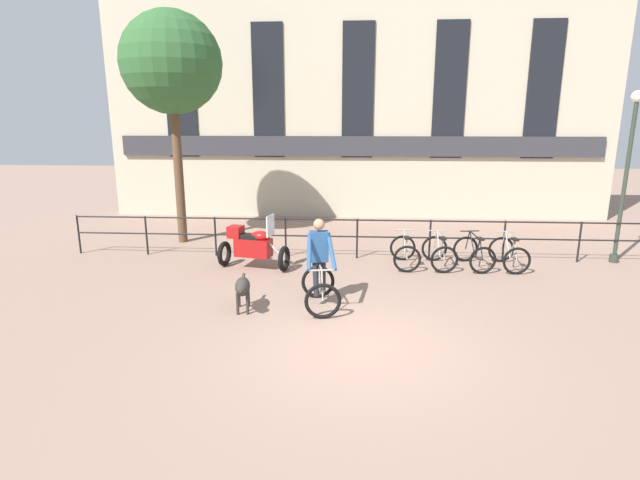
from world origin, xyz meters
name	(u,v)px	position (x,y,z in m)	size (l,w,h in m)	color
ground_plane	(359,346)	(0.00, 0.00, 0.00)	(60.00, 60.00, 0.00)	#8E7060
canal_railing	(357,232)	(0.00, 5.20, 0.71)	(15.05, 0.05, 1.05)	black
building_facade	(358,104)	(0.00, 10.99, 4.06)	(18.00, 0.72, 8.16)	#BCB299
cyclist_with_bike	(320,268)	(-0.75, 1.77, 0.76)	(0.85, 1.26, 1.70)	black
dog	(242,288)	(-2.19, 1.33, 0.48)	(0.37, 1.03, 0.67)	#332D28
parked_motorcycle	(253,246)	(-2.53, 4.12, 0.56)	(1.80, 0.99, 1.35)	black
parked_bicycle_near_lamp	(405,252)	(1.18, 4.54, 0.36)	(0.66, 1.11, 0.86)	black
parked_bicycle_mid_left	(439,253)	(2.02, 4.54, 0.36)	(0.73, 1.15, 0.86)	black
parked_bicycle_mid_right	(474,253)	(2.86, 4.54, 0.36)	(0.84, 1.21, 0.86)	black
parked_bicycle_far_end	(509,254)	(3.69, 4.54, 0.36)	(0.73, 1.15, 0.86)	black
street_lamp	(627,169)	(6.55, 5.24, 2.37)	(0.28, 0.28, 4.22)	#2D382D
tree_canalside_left	(171,64)	(-5.15, 6.66, 5.01)	(2.77, 2.77, 6.44)	brown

